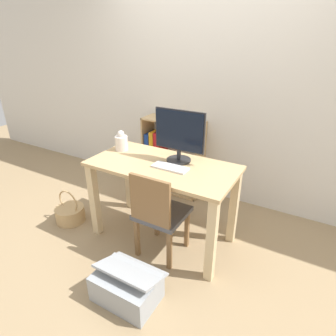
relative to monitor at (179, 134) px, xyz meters
name	(u,v)px	position (x,y,z in m)	size (l,w,h in m)	color
ground_plane	(163,236)	(-0.09, -0.14, -1.03)	(10.00, 10.00, 0.00)	#997F5B
wall_back	(211,86)	(-0.09, 0.90, 0.27)	(8.00, 0.05, 2.60)	silver
desk	(162,180)	(-0.09, -0.14, -0.41)	(1.30, 0.65, 0.77)	tan
monitor	(179,134)	(0.00, 0.00, 0.00)	(0.47, 0.22, 0.46)	#232326
keyboard	(170,167)	(0.01, -0.18, -0.24)	(0.31, 0.13, 0.02)	silver
vase	(121,142)	(-0.61, -0.04, -0.17)	(0.12, 0.12, 0.20)	silver
chair	(158,212)	(0.01, -0.38, -0.58)	(0.40, 0.40, 0.83)	#4C4C51
bookshelf	(164,159)	(-0.59, 0.72, -0.63)	(0.73, 0.28, 0.92)	tan
basket	(70,213)	(-1.07, -0.41, -0.94)	(0.30, 0.30, 0.36)	tan
storage_box	(127,286)	(0.05, -0.89, -0.91)	(0.47, 0.38, 0.29)	#999EA3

